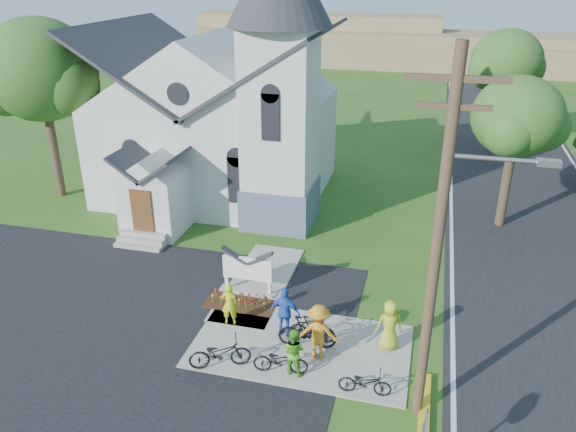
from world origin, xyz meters
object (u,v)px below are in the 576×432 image
(utility_pole, at_px, (441,239))
(cyclist_2, at_px, (285,312))
(cyclist_4, at_px, (390,325))
(bike_4, at_px, (365,382))
(cyclist_0, at_px, (229,304))
(bike_2, at_px, (281,360))
(cyclist_1, at_px, (293,351))
(bike_0, at_px, (220,353))
(cyclist_3, at_px, (319,332))
(bike_1, at_px, (307,332))
(bike_3, at_px, (313,329))
(church_sign, at_px, (247,269))

(utility_pole, distance_m, cyclist_2, 6.80)
(cyclist_4, height_order, bike_4, cyclist_4)
(cyclist_0, distance_m, cyclist_4, 5.40)
(bike_2, distance_m, bike_4, 2.60)
(cyclist_0, relative_size, cyclist_1, 1.01)
(cyclist_0, relative_size, bike_0, 0.81)
(cyclist_0, bearing_deg, bike_0, 91.29)
(bike_0, height_order, cyclist_3, cyclist_3)
(bike_0, distance_m, bike_2, 1.88)
(bike_1, bearing_deg, utility_pole, -124.99)
(bike_3, distance_m, bike_4, 2.86)
(bike_3, xyz_separation_m, cyclist_4, (2.44, 0.25, 0.42))
(church_sign, relative_size, bike_2, 1.31)
(cyclist_0, xyz_separation_m, bike_3, (2.96, -0.24, -0.32))
(bike_4, bearing_deg, cyclist_4, -14.75)
(cyclist_0, xyz_separation_m, bike_2, (2.36, -2.02, -0.33))
(cyclist_4, xyz_separation_m, bike_4, (-0.45, -2.31, -0.48))
(bike_2, height_order, cyclist_4, cyclist_4)
(bike_1, bearing_deg, cyclist_3, -138.23)
(utility_pole, bearing_deg, bike_3, 146.50)
(bike_2, xyz_separation_m, cyclist_4, (3.04, 2.03, 0.44))
(bike_1, relative_size, cyclist_2, 1.06)
(cyclist_2, bearing_deg, bike_3, -178.45)
(bike_3, bearing_deg, cyclist_0, 84.58)
(cyclist_4, distance_m, bike_4, 2.40)
(bike_0, height_order, cyclist_1, cyclist_1)
(bike_2, bearing_deg, cyclist_3, -50.21)
(church_sign, relative_size, utility_pole, 0.22)
(bike_1, xyz_separation_m, bike_3, (0.10, 0.36, -0.11))
(bike_1, relative_size, bike_2, 1.13)
(bike_0, bearing_deg, bike_4, -114.67)
(bike_0, height_order, cyclist_2, cyclist_2)
(bike_2, height_order, bike_3, bike_3)
(bike_2, distance_m, bike_3, 1.88)
(bike_0, bearing_deg, bike_3, -74.89)
(bike_3, bearing_deg, bike_0, 128.19)
(cyclist_4, bearing_deg, bike_3, -13.83)
(cyclist_0, relative_size, bike_4, 1.01)
(bike_2, xyz_separation_m, bike_3, (0.60, 1.78, 0.02))
(bike_2, relative_size, cyclist_4, 0.96)
(bike_1, xyz_separation_m, cyclist_3, (0.44, -0.40, 0.37))
(cyclist_2, distance_m, bike_4, 3.68)
(utility_pole, relative_size, bike_2, 5.94)
(cyclist_0, relative_size, cyclist_3, 0.82)
(bike_4, bearing_deg, cyclist_1, 76.34)
(bike_1, bearing_deg, cyclist_0, 71.68)
(church_sign, relative_size, bike_4, 1.44)
(cyclist_1, relative_size, cyclist_2, 0.86)
(bike_1, bearing_deg, cyclist_1, 167.76)
(cyclist_1, distance_m, cyclist_3, 1.09)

